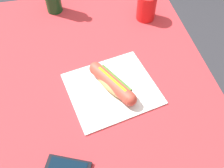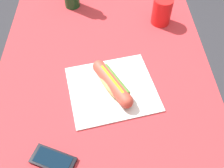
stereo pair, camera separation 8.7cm
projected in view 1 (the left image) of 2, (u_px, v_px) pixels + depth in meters
name	position (u px, v px, depth m)	size (l,w,h in m)	color
ground_plane	(107.00, 159.00, 1.52)	(6.00, 6.00, 0.00)	#2D2D33
dining_table	(104.00, 104.00, 1.03)	(1.15, 0.80, 0.77)	brown
paper_wrapper	(112.00, 89.00, 0.89)	(0.27, 0.30, 0.01)	silver
hot_dog	(112.00, 83.00, 0.86)	(0.20, 0.13, 0.05)	tan
drinking_cup	(146.00, 7.00, 1.09)	(0.08, 0.08, 0.12)	red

